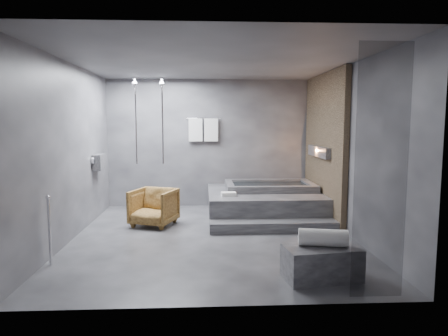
{
  "coord_description": "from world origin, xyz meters",
  "views": [
    {
      "loc": [
        -0.14,
        -6.36,
        1.86
      ],
      "look_at": [
        0.2,
        0.3,
        1.1
      ],
      "focal_mm": 32.0,
      "sensor_mm": 36.0,
      "label": 1
    }
  ],
  "objects": [
    {
      "name": "tub_step",
      "position": [
        1.05,
        0.27,
        0.09
      ],
      "size": [
        2.2,
        0.36,
        0.18
      ],
      "primitive_type": "cube",
      "color": "#303033",
      "rests_on": "ground"
    },
    {
      "name": "driftwood_chair",
      "position": [
        -1.05,
        0.8,
        0.34
      ],
      "size": [
        0.93,
        0.94,
        0.67
      ],
      "primitive_type": "imported",
      "rotation": [
        0.0,
        0.0,
        -0.35
      ],
      "color": "#492F12",
      "rests_on": "ground"
    },
    {
      "name": "tub_deck",
      "position": [
        1.05,
        1.45,
        0.25
      ],
      "size": [
        2.2,
        2.0,
        0.5
      ],
      "primitive_type": "cube",
      "color": "#303033",
      "rests_on": "ground"
    },
    {
      "name": "rolled_towel",
      "position": [
        1.27,
        -1.81,
        0.5
      ],
      "size": [
        0.6,
        0.32,
        0.21
      ],
      "primitive_type": "cylinder",
      "rotation": [
        0.0,
        1.57,
        -0.2
      ],
      "color": "white",
      "rests_on": "concrete_bench"
    },
    {
      "name": "room",
      "position": [
        0.4,
        0.24,
        1.73
      ],
      "size": [
        5.0,
        5.04,
        2.82
      ],
      "color": "#2B2B2E",
      "rests_on": "ground"
    },
    {
      "name": "deck_towel",
      "position": [
        0.32,
        0.94,
        0.54
      ],
      "size": [
        0.28,
        0.22,
        0.07
      ],
      "primitive_type": "cube",
      "rotation": [
        0.0,
        0.0,
        0.09
      ],
      "color": "silver",
      "rests_on": "tub_deck"
    },
    {
      "name": "concrete_bench",
      "position": [
        1.25,
        -1.84,
        0.2
      ],
      "size": [
        0.93,
        0.59,
        0.39
      ],
      "primitive_type": "cube",
      "rotation": [
        0.0,
        0.0,
        0.13
      ],
      "color": "#333235",
      "rests_on": "ground"
    }
  ]
}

